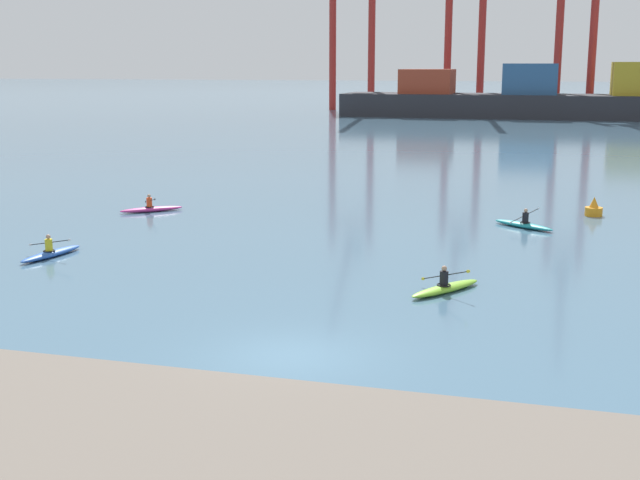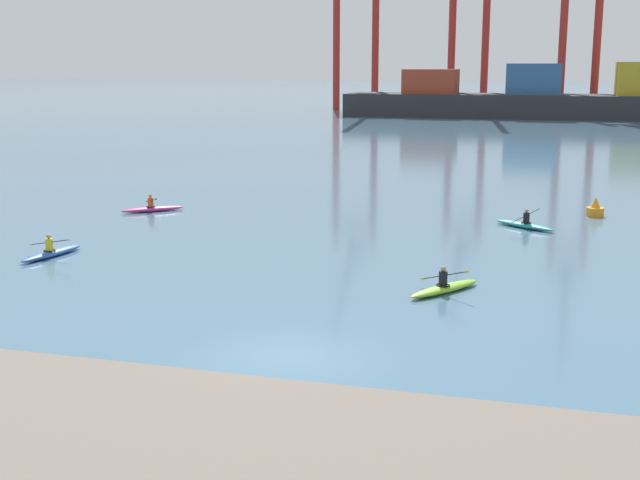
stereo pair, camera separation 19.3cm
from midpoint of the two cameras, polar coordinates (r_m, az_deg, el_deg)
The scene contains 10 objects.
ground_plane at distance 22.89m, azimuth -2.23°, elevation -7.91°, with size 800.00×800.00×0.00m, color #476B84.
container_barge at distance 129.89m, azimuth 14.17°, elevation 9.28°, with size 55.67×10.85×8.13m.
gantry_crane_west at distance 147.35m, azimuth 2.11°, elevation 15.44°, with size 8.07×18.64×36.60m.
gantry_crane_west_mid at distance 142.41m, azimuth 9.82°, elevation 14.83°, with size 6.64×16.63×32.87m.
gantry_crane_east_mid at distance 137.20m, azimuth 17.12°, elevation 15.30°, with size 6.24×18.01×37.12m.
channel_buoy at distance 45.94m, azimuth 18.01°, elevation 2.02°, with size 0.90×0.90×1.00m.
kayak_teal at distance 41.67m, azimuth 13.55°, elevation 1.05°, with size 3.12×2.46×0.95m.
kayak_magenta at distance 45.90m, azimuth -11.53°, elevation 2.11°, with size 2.96×2.69×0.95m.
kayak_blue at distance 36.12m, azimuth -17.98°, elevation -0.83°, with size 2.24×3.45×0.95m.
kayak_lime at distance 29.38m, azimuth 8.34°, elevation -3.20°, with size 2.36×3.18×1.01m.
Camera 1 is at (6.56, -20.52, 7.72)m, focal length 47.06 mm.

